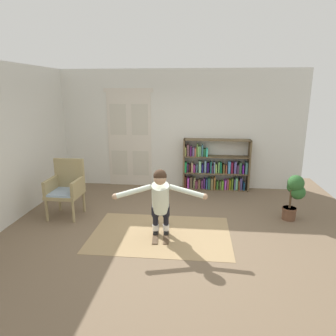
{
  "coord_description": "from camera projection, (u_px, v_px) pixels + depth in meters",
  "views": [
    {
      "loc": [
        0.45,
        -4.86,
        2.42
      ],
      "look_at": [
        -0.07,
        0.34,
        1.05
      ],
      "focal_mm": 32.24,
      "sensor_mm": 36.0,
      "label": 1
    }
  ],
  "objects": [
    {
      "name": "side_wall_left",
      "position": [
        13.0,
        143.0,
        5.65
      ],
      "size": [
        0.1,
        6.0,
        2.9
      ],
      "primitive_type": "cube",
      "color": "silver",
      "rests_on": "ground"
    },
    {
      "name": "wicker_chair",
      "position": [
        66.0,
        187.0,
        5.86
      ],
      "size": [
        0.61,
        0.61,
        1.1
      ],
      "color": "#9B895D",
      "rests_on": "ground"
    },
    {
      "name": "rug",
      "position": [
        161.0,
        234.0,
        5.2
      ],
      "size": [
        2.37,
        1.57,
        0.01
      ],
      "primitive_type": "cube",
      "color": "#9E8259",
      "rests_on": "ground"
    },
    {
      "name": "double_door",
      "position": [
        130.0,
        138.0,
        7.59
      ],
      "size": [
        1.22,
        0.05,
        2.45
      ],
      "color": "beige",
      "rests_on": "ground"
    },
    {
      "name": "potted_plant",
      "position": [
        294.0,
        193.0,
        5.67
      ],
      "size": [
        0.4,
        0.31,
        0.87
      ],
      "color": "brown",
      "rests_on": "ground"
    },
    {
      "name": "skis_pair",
      "position": [
        161.0,
        232.0,
        5.22
      ],
      "size": [
        0.35,
        0.81,
        0.07
      ],
      "color": "brown",
      "rests_on": "rug"
    },
    {
      "name": "bookshelf",
      "position": [
        214.0,
        169.0,
        7.42
      ],
      "size": [
        1.62,
        0.3,
        1.26
      ],
      "color": "brown",
      "rests_on": "ground"
    },
    {
      "name": "ground_plane",
      "position": [
        170.0,
        230.0,
        5.33
      ],
      "size": [
        7.2,
        7.2,
        0.0
      ],
      "primitive_type": "plane",
      "color": "brown"
    },
    {
      "name": "back_wall",
      "position": [
        180.0,
        130.0,
        7.47
      ],
      "size": [
        6.0,
        0.1,
        2.9
      ],
      "primitive_type": "cube",
      "color": "silver",
      "rests_on": "ground"
    },
    {
      "name": "person_skier",
      "position": [
        160.0,
        197.0,
        4.88
      ],
      "size": [
        1.47,
        0.63,
        1.14
      ],
      "color": "white",
      "rests_on": "skis_pair"
    }
  ]
}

